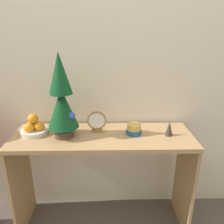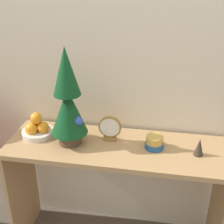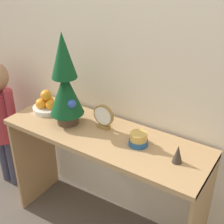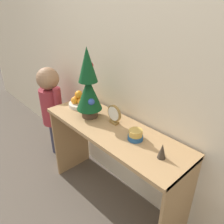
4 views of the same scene
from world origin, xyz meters
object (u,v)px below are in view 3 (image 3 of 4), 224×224
Objects in this scene: mini_tree at (65,82)px; singing_bowl at (138,139)px; desk_clock at (103,117)px; figurine at (178,154)px; fruit_bowl at (47,104)px.

singing_bowl is (0.49, 0.03, -0.24)m from mini_tree.
mini_tree reaches higher than desk_clock.
figurine is at bearing -0.11° from mini_tree.
mini_tree is 0.77m from figurine.
mini_tree reaches higher than fruit_bowl.
figurine is (0.24, -0.03, 0.01)m from singing_bowl.
fruit_bowl is 1.24× the size of desk_clock.
mini_tree is at bearing -12.37° from fruit_bowl.
fruit_bowl is (-0.22, 0.05, -0.23)m from mini_tree.
singing_bowl is at bearing -9.08° from desk_clock.
singing_bowl is 0.25m from figurine.
mini_tree is 0.32m from fruit_bowl.
fruit_bowl is 1.78× the size of singing_bowl.
mini_tree is 5.66× the size of figurine.
singing_bowl is (0.71, -0.02, -0.01)m from fruit_bowl.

